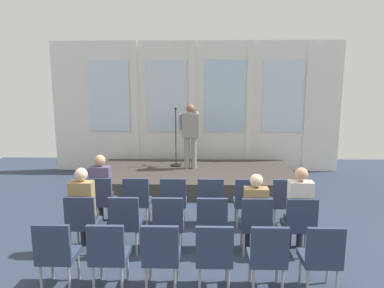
{
  "coord_description": "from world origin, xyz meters",
  "views": [
    {
      "loc": [
        0.17,
        -5.16,
        2.71
      ],
      "look_at": [
        -0.03,
        2.35,
        1.3
      ],
      "focal_mm": 33.43,
      "sensor_mm": 36.0,
      "label": 1
    }
  ],
  "objects_px": {
    "audience_r0_c0": "(102,186)",
    "chair_r0_c4": "(247,199)",
    "chair_r2_c0": "(56,251)",
    "chair_r2_c3": "(214,253)",
    "chair_r1_c4": "(255,222)",
    "chair_r2_c1": "(108,252)",
    "chair_r0_c1": "(137,198)",
    "chair_r1_c3": "(212,221)",
    "chair_r0_c0": "(101,198)",
    "chair_r1_c5": "(299,222)",
    "audience_r1_c4": "(255,209)",
    "chair_r2_c5": "(321,255)",
    "chair_r1_c0": "(83,220)",
    "chair_r0_c3": "(210,199)",
    "chair_r0_c5": "(284,200)",
    "audience_r1_c0": "(84,205)",
    "chair_r0_c2": "(174,199)",
    "speaker": "(190,131)",
    "audience_r1_c5": "(299,206)",
    "chair_r2_c4": "(268,254)",
    "chair_r1_c1": "(125,220)",
    "mic_stand": "(176,153)",
    "chair_r2_c2": "(161,253)",
    "chair_r1_c2": "(169,221)"
  },
  "relations": [
    {
      "from": "chair_r0_c0",
      "to": "audience_r1_c5",
      "type": "height_order",
      "value": "audience_r1_c5"
    },
    {
      "from": "chair_r0_c0",
      "to": "chair_r2_c3",
      "type": "xyz_separation_m",
      "value": [
        2.0,
        -2.04,
        0.0
      ]
    },
    {
      "from": "chair_r1_c2",
      "to": "chair_r2_c0",
      "type": "bearing_deg",
      "value": -142.58
    },
    {
      "from": "speaker",
      "to": "audience_r1_c4",
      "type": "bearing_deg",
      "value": -73.2
    },
    {
      "from": "chair_r2_c3",
      "to": "mic_stand",
      "type": "bearing_deg",
      "value": 99.41
    },
    {
      "from": "chair_r0_c1",
      "to": "chair_r1_c1",
      "type": "xyz_separation_m",
      "value": [
        0.0,
        -1.02,
        0.0
      ]
    },
    {
      "from": "speaker",
      "to": "chair_r0_c1",
      "type": "relative_size",
      "value": 1.76
    },
    {
      "from": "audience_r1_c4",
      "to": "chair_r0_c5",
      "type": "bearing_deg",
      "value": 54.55
    },
    {
      "from": "chair_r0_c2",
      "to": "chair_r1_c3",
      "type": "distance_m",
      "value": 1.22
    },
    {
      "from": "speaker",
      "to": "audience_r1_c5",
      "type": "distance_m",
      "value": 4.17
    },
    {
      "from": "audience_r1_c0",
      "to": "chair_r2_c4",
      "type": "distance_m",
      "value": 2.9
    },
    {
      "from": "chair_r0_c2",
      "to": "chair_r1_c1",
      "type": "bearing_deg",
      "value": -123.17
    },
    {
      "from": "chair_r2_c0",
      "to": "chair_r1_c3",
      "type": "bearing_deg",
      "value": 27.02
    },
    {
      "from": "chair_r0_c5",
      "to": "chair_r2_c5",
      "type": "bearing_deg",
      "value": -90.0
    },
    {
      "from": "audience_r0_c0",
      "to": "chair_r1_c4",
      "type": "bearing_deg",
      "value": -22.43
    },
    {
      "from": "chair_r0_c1",
      "to": "chair_r2_c0",
      "type": "distance_m",
      "value": 2.15
    },
    {
      "from": "chair_r0_c1",
      "to": "chair_r2_c1",
      "type": "distance_m",
      "value": 2.04
    },
    {
      "from": "chair_r0_c4",
      "to": "chair_r2_c5",
      "type": "distance_m",
      "value": 2.15
    },
    {
      "from": "chair_r0_c4",
      "to": "chair_r2_c0",
      "type": "distance_m",
      "value": 3.37
    },
    {
      "from": "chair_r0_c2",
      "to": "chair_r1_c3",
      "type": "bearing_deg",
      "value": -56.83
    },
    {
      "from": "audience_r0_c0",
      "to": "chair_r1_c0",
      "type": "relative_size",
      "value": 1.42
    },
    {
      "from": "chair_r0_c3",
      "to": "chair_r0_c1",
      "type": "bearing_deg",
      "value": 180.0
    },
    {
      "from": "audience_r1_c5",
      "to": "chair_r2_c5",
      "type": "height_order",
      "value": "audience_r1_c5"
    },
    {
      "from": "mic_stand",
      "to": "chair_r2_c0",
      "type": "distance_m",
      "value": 5.19
    },
    {
      "from": "speaker",
      "to": "chair_r1_c3",
      "type": "xyz_separation_m",
      "value": [
        0.45,
        -3.79,
        -0.82
      ]
    },
    {
      "from": "chair_r2_c1",
      "to": "chair_r0_c2",
      "type": "bearing_deg",
      "value": 71.9
    },
    {
      "from": "chair_r0_c1",
      "to": "chair_r2_c0",
      "type": "bearing_deg",
      "value": -108.1
    },
    {
      "from": "chair_r2_c3",
      "to": "chair_r2_c4",
      "type": "distance_m",
      "value": 0.67
    },
    {
      "from": "chair_r0_c2",
      "to": "audience_r1_c5",
      "type": "xyz_separation_m",
      "value": [
        2.0,
        -0.94,
        0.23
      ]
    },
    {
      "from": "audience_r0_c0",
      "to": "audience_r1_c5",
      "type": "bearing_deg",
      "value": -17.05
    },
    {
      "from": "audience_r0_c0",
      "to": "chair_r1_c1",
      "type": "distance_m",
      "value": 1.31
    },
    {
      "from": "chair_r0_c2",
      "to": "speaker",
      "type": "bearing_deg",
      "value": 85.53
    },
    {
      "from": "speaker",
      "to": "chair_r1_c2",
      "type": "bearing_deg",
      "value": -93.27
    },
    {
      "from": "chair_r0_c3",
      "to": "audience_r1_c4",
      "type": "height_order",
      "value": "audience_r1_c4"
    },
    {
      "from": "chair_r2_c5",
      "to": "chair_r0_c3",
      "type": "bearing_deg",
      "value": 123.17
    },
    {
      "from": "chair_r0_c2",
      "to": "chair_r1_c3",
      "type": "height_order",
      "value": "same"
    },
    {
      "from": "chair_r1_c1",
      "to": "chair_r1_c0",
      "type": "bearing_deg",
      "value": 180.0
    },
    {
      "from": "chair_r1_c0",
      "to": "chair_r0_c1",
      "type": "bearing_deg",
      "value": 56.83
    },
    {
      "from": "chair_r1_c2",
      "to": "chair_r0_c5",
      "type": "bearing_deg",
      "value": 27.02
    },
    {
      "from": "chair_r1_c0",
      "to": "chair_r2_c2",
      "type": "xyz_separation_m",
      "value": [
        1.34,
        -1.02,
        0.0
      ]
    },
    {
      "from": "chair_r0_c3",
      "to": "chair_r2_c5",
      "type": "xyz_separation_m",
      "value": [
        1.34,
        -2.04,
        0.0
      ]
    },
    {
      "from": "chair_r1_c0",
      "to": "chair_r2_c2",
      "type": "height_order",
      "value": "same"
    },
    {
      "from": "chair_r0_c2",
      "to": "chair_r2_c2",
      "type": "relative_size",
      "value": 1.0
    },
    {
      "from": "audience_r1_c0",
      "to": "chair_r2_c1",
      "type": "distance_m",
      "value": 1.31
    },
    {
      "from": "chair_r2_c1",
      "to": "chair_r0_c1",
      "type": "bearing_deg",
      "value": 90.0
    },
    {
      "from": "audience_r0_c0",
      "to": "chair_r0_c4",
      "type": "relative_size",
      "value": 1.42
    },
    {
      "from": "chair_r0_c0",
      "to": "chair_r1_c5",
      "type": "xyz_separation_m",
      "value": [
        3.34,
        -1.02,
        0.0
      ]
    },
    {
      "from": "audience_r0_c0",
      "to": "chair_r1_c5",
      "type": "xyz_separation_m",
      "value": [
        3.34,
        -1.1,
        -0.2
      ]
    },
    {
      "from": "audience_r0_c0",
      "to": "audience_r1_c4",
      "type": "bearing_deg",
      "value": -20.87
    },
    {
      "from": "chair_r2_c0",
      "to": "chair_r2_c3",
      "type": "relative_size",
      "value": 1.0
    }
  ]
}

